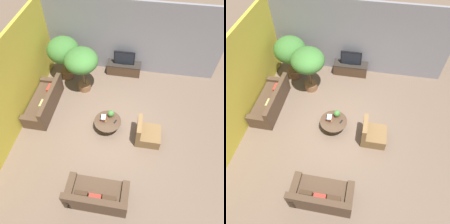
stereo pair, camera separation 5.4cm
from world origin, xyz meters
The scene contains 14 objects.
ground_plane centered at (0.00, 0.00, 0.00)m, with size 24.00×24.00×0.00m, color brown.
back_wall_stone centered at (0.00, 3.26, 1.50)m, with size 7.40×0.12×3.00m, color gray.
side_wall_left centered at (-3.26, 0.20, 1.50)m, with size 0.12×7.40×3.00m, color gold.
media_console centered at (-0.03, 2.94, 0.27)m, with size 1.43×0.50×0.51m.
television centered at (-0.03, 2.94, 0.79)m, with size 0.85×0.13×0.58m.
coffee_table centered at (-0.20, -0.03, 0.30)m, with size 0.92×0.92×0.43m.
couch_by_wall centered at (-2.67, 0.55, 0.28)m, with size 0.84×2.12×0.84m.
couch_near_entry centered at (-0.07, -2.48, 0.29)m, with size 1.71×0.84×0.84m.
armchair_wicker centered at (1.15, -0.24, 0.27)m, with size 0.80×0.76×0.86m.
potted_palm_tall centered at (-2.32, 2.33, 1.28)m, with size 1.23×1.23×1.83m.
potted_palm_corner centered at (-1.46, 1.75, 1.35)m, with size 1.24×1.24×1.84m.
potted_plant_tabletop centered at (-0.11, 0.18, 0.58)m, with size 0.22×0.22×0.28m.
book_stack centered at (-0.35, 0.02, 0.51)m, with size 0.24×0.28×0.16m.
remote_black centered at (0.06, -0.01, 0.44)m, with size 0.04×0.16×0.02m, color black.
Camera 2 is at (0.71, -4.26, 6.41)m, focal length 35.00 mm.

